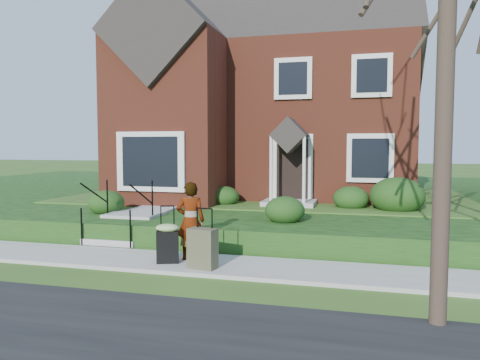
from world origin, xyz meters
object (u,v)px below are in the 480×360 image
(front_steps, at_px, (126,223))
(suitcase_black, at_px, (167,241))
(suitcase_olive, at_px, (203,248))
(woman, at_px, (191,221))

(front_steps, distance_m, suitcase_black, 2.89)
(suitcase_black, xyz_separation_m, suitcase_olive, (0.84, -0.24, -0.06))
(woman, relative_size, suitcase_black, 1.40)
(front_steps, bearing_deg, woman, -34.47)
(woman, distance_m, suitcase_black, 0.65)
(front_steps, height_order, suitcase_olive, front_steps)
(woman, bearing_deg, suitcase_olive, 109.67)
(woman, xyz_separation_m, suitcase_black, (-0.36, -0.39, -0.37))
(woman, height_order, suitcase_olive, woman)
(woman, xyz_separation_m, suitcase_olive, (0.48, -0.63, -0.43))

